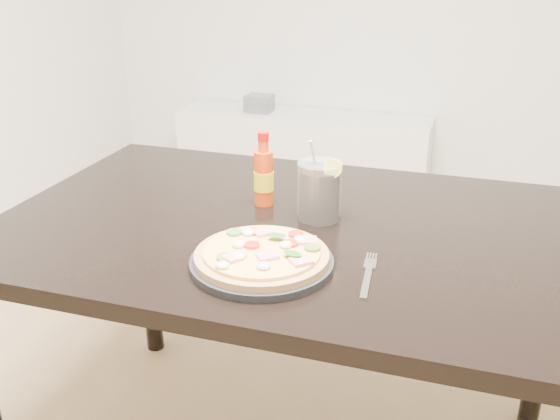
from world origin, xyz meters
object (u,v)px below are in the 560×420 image
(pizza, at_px, (262,254))
(fork, at_px, (368,273))
(dining_table, at_px, (295,254))
(plate, at_px, (262,263))
(cola_cup, at_px, (319,192))
(media_console, at_px, (303,157))
(hot_sauce_bottle, at_px, (264,176))

(pizza, xyz_separation_m, fork, (0.21, 0.03, -0.02))
(dining_table, bearing_deg, plate, -90.92)
(cola_cup, xyz_separation_m, media_console, (-0.58, 1.92, -0.57))
(plate, xyz_separation_m, fork, (0.21, 0.03, -0.01))
(pizza, relative_size, hot_sauce_bottle, 1.46)
(fork, distance_m, media_console, 2.34)
(hot_sauce_bottle, xyz_separation_m, media_console, (-0.42, 1.88, -0.57))
(dining_table, distance_m, fork, 0.30)
(dining_table, height_order, cola_cup, cola_cup)
(dining_table, bearing_deg, cola_cup, 43.83)
(cola_cup, bearing_deg, plate, -100.18)
(cola_cup, height_order, media_console, cola_cup)
(cola_cup, relative_size, fork, 1.04)
(plate, xyz_separation_m, pizza, (0.00, 0.00, 0.02))
(cola_cup, xyz_separation_m, fork, (0.16, -0.24, -0.06))
(pizza, relative_size, media_console, 0.20)
(pizza, distance_m, hot_sauce_bottle, 0.34)
(hot_sauce_bottle, relative_size, cola_cup, 0.96)
(dining_table, distance_m, plate, 0.25)
(plate, xyz_separation_m, cola_cup, (0.05, 0.27, 0.06))
(dining_table, xyz_separation_m, cola_cup, (0.05, 0.04, 0.15))
(dining_table, distance_m, cola_cup, 0.16)
(pizza, xyz_separation_m, cola_cup, (0.05, 0.27, 0.04))
(dining_table, bearing_deg, media_console, 105.06)
(pizza, bearing_deg, media_console, 103.48)
(hot_sauce_bottle, bearing_deg, pizza, -71.61)
(dining_table, bearing_deg, pizza, -90.75)
(plate, height_order, media_console, plate)
(plate, relative_size, pizza, 1.07)
(dining_table, relative_size, fork, 7.42)
(plate, bearing_deg, cola_cup, 79.82)
(pizza, bearing_deg, dining_table, 89.25)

